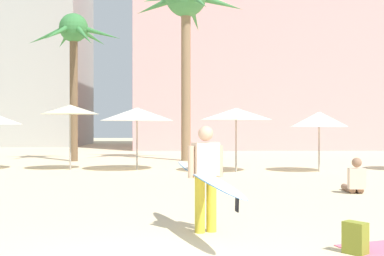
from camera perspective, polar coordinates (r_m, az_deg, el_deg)
hotel_pink at (r=39.93m, az=11.34°, el=9.24°), size 23.40×11.86×15.74m
hotel_tower_gray at (r=46.26m, az=-20.46°, el=13.09°), size 13.41×8.75×23.83m
palm_tree_far_left at (r=24.50m, az=-0.70°, el=13.25°), size 5.34×5.09×8.77m
palm_tree_left at (r=24.52m, az=-13.19°, el=9.32°), size 4.47×4.03×6.90m
cafe_umbrella_3 at (r=19.52m, az=-13.58°, el=2.04°), size 2.17×2.17×2.45m
cafe_umbrella_4 at (r=18.80m, az=14.15°, el=0.97°), size 2.05×2.05×2.17m
cafe_umbrella_5 at (r=18.24m, az=4.99°, el=1.59°), size 2.59×2.59×2.30m
cafe_umbrella_7 at (r=18.98m, az=-6.23°, el=1.56°), size 2.73×2.73×2.34m
backpack at (r=7.09m, az=18.00°, el=-11.77°), size 0.35×0.35×0.42m
person_far_left at (r=7.83m, az=1.60°, el=-5.36°), size 1.13×3.16×1.67m
person_mid_left at (r=13.24m, az=17.90°, el=-5.66°), size 0.43×0.93×0.89m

